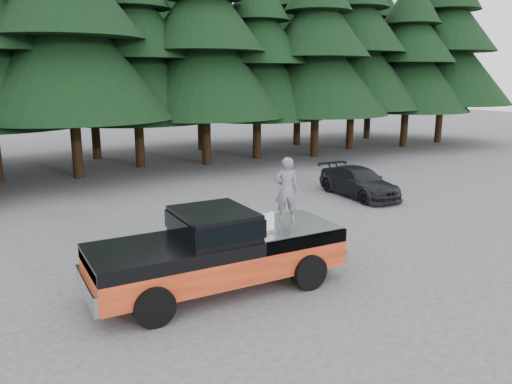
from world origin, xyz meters
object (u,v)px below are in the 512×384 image
air_compressor (256,222)px  parked_car (359,182)px  pickup_truck (219,262)px  man_on_bed (286,190)px

air_compressor → parked_car: size_ratio=0.16×
pickup_truck → air_compressor: air_compressor is taller
parked_car → man_on_bed: bearing=-140.3°
air_compressor → parked_car: (8.04, 5.83, -0.96)m
pickup_truck → man_on_bed: 2.44m
man_on_bed → parked_car: man_on_bed is taller
pickup_truck → man_on_bed: size_ratio=3.71×
air_compressor → parked_car: air_compressor is taller
man_on_bed → parked_car: bearing=-117.1°
air_compressor → man_on_bed: 1.25m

